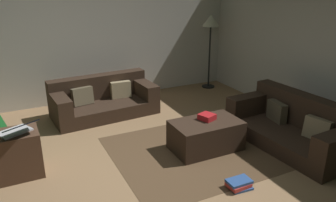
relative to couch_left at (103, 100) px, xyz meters
The scene contains 12 objects.
ground_plane 2.25m from the couch_left, 91.95° to the right, with size 6.40×6.40×0.00m, color #93704C.
rear_partition 1.38m from the couch_left, 94.80° to the left, with size 6.40×0.12×2.60m, color beige.
couch_left is the anchor object (origin of this frame).
couch_right 3.22m from the couch_left, 47.71° to the right, with size 0.98×1.89×0.71m.
ottoman 2.17m from the couch_left, 64.46° to the right, with size 0.97×0.58×0.42m, color #332319.
gift_box 2.14m from the couch_left, 62.60° to the right, with size 0.19×0.20×0.08m, color red.
tv_remote 2.14m from the couch_left, 60.08° to the right, with size 0.05×0.16×0.02m, color black.
side_table 2.12m from the couch_left, 134.42° to the right, with size 0.52×0.44×0.58m, color #4C3323.
laptop 2.17m from the couch_left, 132.78° to the right, with size 0.50×0.52×0.19m.
book_stack 3.06m from the couch_left, 75.39° to the right, with size 0.28×0.21×0.10m.
corner_lamp 2.83m from the couch_left, 11.32° to the left, with size 0.36×0.36×1.59m.
area_rug 2.18m from the couch_left, 64.46° to the right, with size 2.60×2.00×0.01m, color brown.
Camera 1 is at (-1.36, -3.33, 2.30)m, focal length 35.83 mm.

